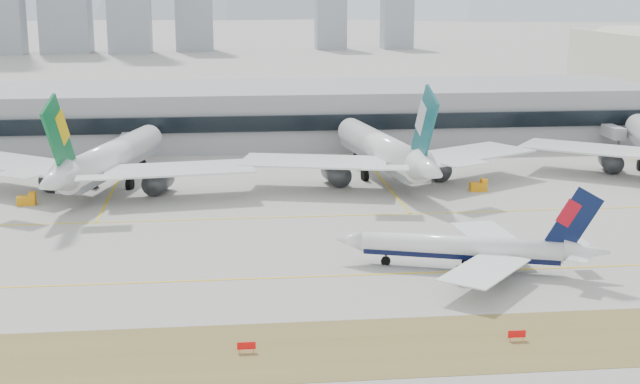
{
  "coord_description": "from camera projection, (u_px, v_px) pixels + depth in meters",
  "views": [
    {
      "loc": [
        -8.14,
        -130.07,
        42.26
      ],
      "look_at": [
        8.16,
        18.0,
        7.5
      ],
      "focal_mm": 50.0,
      "sensor_mm": 36.0,
      "label": 1
    }
  ],
  "objects": [
    {
      "name": "hold_sign_right",
      "position": [
        517.0,
        334.0,
        108.05
      ],
      "size": [
        2.2,
        0.15,
        1.35
      ],
      "color": "red",
      "rests_on": "ground"
    },
    {
      "name": "gse_b",
      "position": [
        27.0,
        200.0,
        174.82
      ],
      "size": [
        3.55,
        2.0,
        2.6
      ],
      "color": "orange",
      "rests_on": "ground"
    },
    {
      "name": "taxiing_airliner",
      "position": [
        471.0,
        249.0,
        134.39
      ],
      "size": [
        40.19,
        34.13,
        13.89
      ],
      "rotation": [
        0.0,
        0.0,
        2.82
      ],
      "color": "white",
      "rests_on": "ground"
    },
    {
      "name": "ground",
      "position": [
        280.0,
        267.0,
        136.38
      ],
      "size": [
        3000.0,
        3000.0,
        0.0
      ],
      "primitive_type": "plane",
      "color": "#9C9A92",
      "rests_on": "ground"
    },
    {
      "name": "hold_sign_left",
      "position": [
        246.0,
        346.0,
        104.56
      ],
      "size": [
        2.2,
        0.15,
        1.35
      ],
      "color": "red",
      "rests_on": "ground"
    },
    {
      "name": "terminal",
      "position": [
        252.0,
        114.0,
        245.84
      ],
      "size": [
        280.0,
        43.1,
        15.0
      ],
      "color": "gray",
      "rests_on": "ground"
    },
    {
      "name": "widebody_eva",
      "position": [
        109.0,
        161.0,
        186.72
      ],
      "size": [
        63.85,
        63.76,
        23.53
      ],
      "rotation": [
        0.0,
        0.0,
        1.31
      ],
      "color": "white",
      "rests_on": "ground"
    },
    {
      "name": "gse_c",
      "position": [
        479.0,
        186.0,
        186.66
      ],
      "size": [
        3.55,
        2.0,
        2.6
      ],
      "color": "orange",
      "rests_on": "ground"
    },
    {
      "name": "widebody_cathay",
      "position": [
        385.0,
        152.0,
        195.45
      ],
      "size": [
        67.13,
        66.29,
        24.17
      ],
      "rotation": [
        0.0,
        0.0,
        1.72
      ],
      "color": "white",
      "rests_on": "ground"
    }
  ]
}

